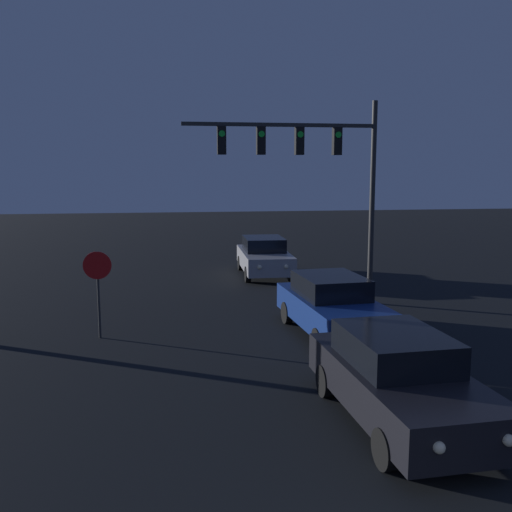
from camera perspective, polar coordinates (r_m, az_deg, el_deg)
The scene contains 5 objects.
car_near at distance 10.92m, azimuth 14.03°, elevation -11.77°, with size 2.19×4.91×1.66m.
car_mid at distance 16.18m, azimuth 7.64°, elevation -4.90°, with size 2.30×4.94×1.66m.
car_far at distance 25.06m, azimuth 0.82°, elevation -0.03°, with size 2.12×4.89×1.66m.
traffic_signal_mast at distance 19.19m, azimuth 5.94°, elevation 9.27°, with size 6.48×0.30×6.88m.
stop_sign at distance 16.10m, azimuth -15.55°, elevation -2.09°, with size 0.76×0.07×2.42m.
Camera 1 is at (-2.19, -3.32, 4.60)m, focal length 40.00 mm.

